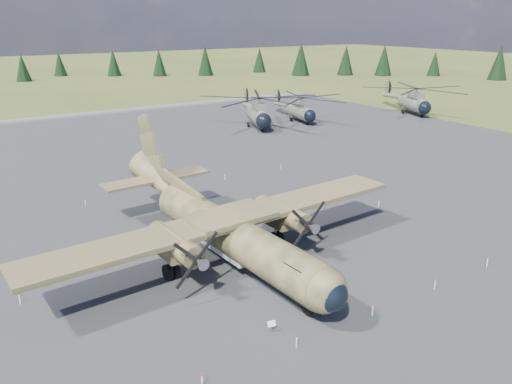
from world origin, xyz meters
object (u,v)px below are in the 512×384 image
helicopter_mid (301,104)px  helicopter_far (415,95)px  transport_plane (222,223)px  helicopter_near (258,106)px

helicopter_mid → helicopter_far: size_ratio=0.85×
transport_plane → helicopter_far: bearing=25.5°
transport_plane → helicopter_near: size_ratio=1.14×
helicopter_near → helicopter_far: (32.50, -5.63, -0.08)m
transport_plane → helicopter_near: (29.12, 39.66, 0.86)m
helicopter_near → helicopter_mid: 9.32m
transport_plane → helicopter_near: 49.21m
helicopter_near → helicopter_far: helicopter_near is taller
helicopter_near → helicopter_far: 32.99m
helicopter_far → helicopter_near: bearing=-169.0°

